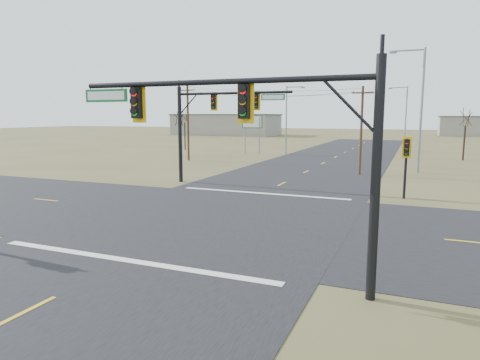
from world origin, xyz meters
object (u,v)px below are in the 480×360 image
(pedestal_signal_ne, at_px, (406,153))
(bare_tree_c, at_px, (466,117))
(mast_arm_near, at_px, (252,123))
(streetlight_a, at_px, (419,104))
(bare_tree_b, at_px, (185,116))
(highway_sign, at_px, (252,126))
(streetlight_b, at_px, (404,115))
(bare_tree_a, at_px, (179,118))
(mast_arm_far, at_px, (212,114))
(utility_pole_near, at_px, (361,129))
(utility_pole_far, at_px, (188,122))
(streetlight_c, at_px, (288,116))

(pedestal_signal_ne, height_order, bare_tree_c, bare_tree_c)
(mast_arm_near, distance_m, bare_tree_c, 46.52)
(streetlight_a, distance_m, bare_tree_b, 37.23)
(highway_sign, xyz_separation_m, streetlight_b, (19.55, 10.78, 1.51))
(bare_tree_c, bearing_deg, bare_tree_a, -167.42)
(bare_tree_a, relative_size, bare_tree_b, 0.97)
(mast_arm_far, relative_size, highway_sign, 1.74)
(streetlight_b, relative_size, bare_tree_b, 1.46)
(mast_arm_near, bearing_deg, utility_pole_near, 89.81)
(streetlight_b, distance_m, bare_tree_b, 32.93)
(mast_arm_far, height_order, highway_sign, mast_arm_far)
(utility_pole_far, height_order, bare_tree_a, utility_pole_far)
(bare_tree_b, bearing_deg, streetlight_c, -4.70)
(highway_sign, height_order, streetlight_a, streetlight_a)
(pedestal_signal_ne, distance_m, bare_tree_a, 35.82)
(streetlight_c, bearing_deg, utility_pole_near, -80.72)
(utility_pole_far, xyz_separation_m, bare_tree_b, (-8.40, 13.88, 0.59))
(utility_pole_far, distance_m, bare_tree_c, 33.21)
(mast_arm_far, height_order, utility_pole_far, utility_pole_far)
(mast_arm_far, distance_m, bare_tree_a, 24.96)
(mast_arm_far, relative_size, streetlight_b, 0.98)
(utility_pole_near, bearing_deg, bare_tree_a, 157.65)
(streetlight_b, relative_size, streetlight_c, 1.02)
(utility_pole_near, distance_m, utility_pole_far, 21.38)
(mast_arm_near, xyz_separation_m, pedestal_signal_ne, (4.18, 16.68, -2.11))
(streetlight_a, bearing_deg, utility_pole_near, -166.34)
(pedestal_signal_ne, distance_m, bare_tree_b, 44.76)
(highway_sign, bearing_deg, bare_tree_a, -151.46)
(utility_pole_near, height_order, bare_tree_b, utility_pole_near)
(bare_tree_c, bearing_deg, highway_sign, -176.76)
(pedestal_signal_ne, relative_size, bare_tree_b, 0.62)
(mast_arm_far, bearing_deg, bare_tree_a, 117.28)
(streetlight_a, bearing_deg, bare_tree_a, 143.65)
(utility_pole_near, xyz_separation_m, streetlight_b, (2.80, 27.26, 1.19))
(streetlight_a, xyz_separation_m, bare_tree_a, (-29.52, 6.67, -1.44))
(mast_arm_near, relative_size, streetlight_a, 0.90)
(highway_sign, relative_size, streetlight_c, 0.57)
(highway_sign, relative_size, bare_tree_a, 0.85)
(mast_arm_near, height_order, utility_pole_near, utility_pole_near)
(pedestal_signal_ne, distance_m, bare_tree_c, 29.42)
(mast_arm_near, relative_size, highway_sign, 1.91)
(mast_arm_far, distance_m, pedestal_signal_ne, 14.43)
(utility_pole_far, bearing_deg, bare_tree_b, 121.18)
(mast_arm_far, xyz_separation_m, utility_pole_near, (10.09, 9.89, -1.28))
(streetlight_b, xyz_separation_m, bare_tree_a, (-27.66, -17.04, -0.37))
(mast_arm_near, relative_size, streetlight_c, 1.10)
(utility_pole_near, height_order, utility_pole_far, utility_pole_far)
(highway_sign, height_order, bare_tree_a, bare_tree_a)
(highway_sign, height_order, streetlight_b, streetlight_b)
(pedestal_signal_ne, relative_size, streetlight_b, 0.42)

